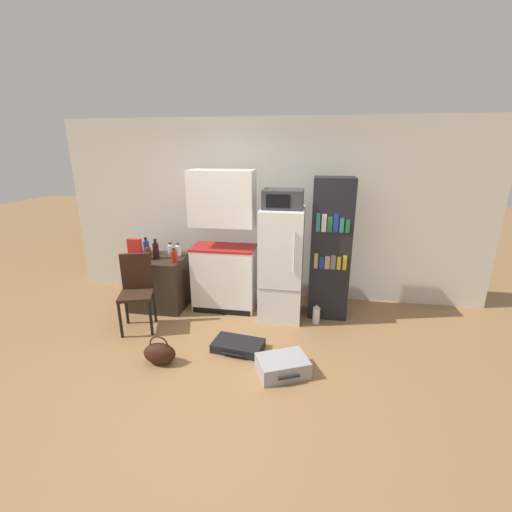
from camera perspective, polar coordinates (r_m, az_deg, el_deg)
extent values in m
plane|color=olive|center=(3.94, -4.62, -17.51)|extent=(24.00, 24.00, 0.00)
cube|color=silver|center=(5.24, 2.44, 7.48)|extent=(6.40, 0.10, 2.69)
cube|color=#2D2319|center=(5.24, -15.70, -4.16)|extent=(0.78, 0.66, 0.76)
cube|color=white|center=(4.98, -5.24, -3.77)|extent=(0.88, 0.47, 0.91)
cube|color=#B21E1E|center=(4.83, -5.39, 1.40)|extent=(0.89, 0.48, 0.03)
cube|color=white|center=(4.69, -5.64, 9.56)|extent=(0.88, 0.40, 0.75)
cube|color=black|center=(4.94, -5.80, -9.23)|extent=(0.84, 0.01, 0.08)
cube|color=white|center=(4.66, 4.29, -1.31)|extent=(0.56, 0.66, 1.51)
cube|color=gray|center=(4.43, 3.82, -5.66)|extent=(0.54, 0.01, 0.01)
cylinder|color=silver|center=(4.23, 6.41, 0.56)|extent=(0.02, 0.02, 0.53)
cube|color=#333333|center=(4.45, 4.55, 9.45)|extent=(0.52, 0.38, 0.24)
cube|color=black|center=(4.27, 3.69, 9.11)|extent=(0.30, 0.01, 0.17)
cube|color=black|center=(4.71, 12.26, 1.09)|extent=(0.53, 0.39, 1.91)
cube|color=tan|center=(4.54, 9.96, -0.80)|extent=(0.05, 0.01, 0.21)
cube|color=#193899|center=(4.55, 10.87, -1.11)|extent=(0.06, 0.01, 0.16)
cube|color=tan|center=(4.55, 11.80, -1.08)|extent=(0.06, 0.01, 0.18)
cube|color=slate|center=(4.56, 12.73, -1.04)|extent=(0.06, 0.01, 0.19)
cube|color=gold|center=(4.57, 13.64, -1.18)|extent=(0.05, 0.01, 0.17)
cube|color=gold|center=(4.57, 14.57, -1.11)|extent=(0.05, 0.01, 0.19)
cube|color=teal|center=(4.41, 10.31, 5.53)|extent=(0.05, 0.01, 0.24)
cube|color=silver|center=(4.42, 11.27, 5.40)|extent=(0.06, 0.01, 0.23)
cube|color=#1E7033|center=(4.42, 12.21, 5.16)|extent=(0.06, 0.01, 0.20)
cube|color=#193899|center=(4.42, 13.18, 5.35)|extent=(0.06, 0.01, 0.24)
cube|color=teal|center=(4.43, 14.11, 4.98)|extent=(0.05, 0.01, 0.19)
cube|color=#1E7033|center=(4.44, 15.05, 4.81)|extent=(0.05, 0.01, 0.17)
cylinder|color=white|center=(5.10, -12.86, 0.85)|extent=(0.08, 0.08, 0.15)
cylinder|color=white|center=(5.08, -12.93, 1.79)|extent=(0.04, 0.04, 0.03)
cylinder|color=black|center=(5.08, -12.94, 2.02)|extent=(0.04, 0.04, 0.02)
cylinder|color=brown|center=(5.12, -17.50, 0.54)|extent=(0.07, 0.07, 0.15)
cylinder|color=brown|center=(5.10, -17.59, 1.50)|extent=(0.03, 0.03, 0.03)
cylinder|color=black|center=(5.09, -17.61, 1.73)|extent=(0.04, 0.04, 0.02)
cylinder|color=black|center=(5.05, -16.34, 0.83)|extent=(0.09, 0.09, 0.22)
cylinder|color=black|center=(5.01, -16.47, 2.27)|extent=(0.04, 0.04, 0.04)
cylinder|color=black|center=(5.01, -16.50, 2.61)|extent=(0.05, 0.05, 0.02)
cylinder|color=#1E47A3|center=(5.31, -17.82, 1.35)|extent=(0.09, 0.09, 0.20)
cylinder|color=#1E47A3|center=(5.28, -17.94, 2.57)|extent=(0.04, 0.04, 0.04)
cylinder|color=black|center=(5.27, -17.97, 2.86)|extent=(0.05, 0.05, 0.02)
cylinder|color=#AD1914|center=(4.82, -13.48, -0.13)|extent=(0.08, 0.08, 0.16)
cylinder|color=#AD1914|center=(4.80, -13.55, 0.92)|extent=(0.04, 0.04, 0.03)
cylinder|color=black|center=(4.79, -13.57, 1.17)|extent=(0.04, 0.04, 0.02)
cylinder|color=silver|center=(5.08, -14.01, 0.78)|extent=(0.08, 0.08, 0.16)
cylinder|color=silver|center=(5.05, -14.09, 1.83)|extent=(0.04, 0.04, 0.03)
cylinder|color=black|center=(5.05, -14.11, 2.08)|extent=(0.04, 0.04, 0.02)
cube|color=red|center=(5.08, -19.51, 1.07)|extent=(0.19, 0.07, 0.30)
cylinder|color=black|center=(4.60, -21.68, -9.97)|extent=(0.04, 0.04, 0.46)
cylinder|color=black|center=(4.53, -17.12, -9.91)|extent=(0.04, 0.04, 0.46)
cylinder|color=black|center=(4.91, -20.80, -8.04)|extent=(0.04, 0.04, 0.46)
cylinder|color=black|center=(4.85, -16.56, -7.94)|extent=(0.04, 0.04, 0.46)
cube|color=#331E14|center=(4.61, -19.35, -6.13)|extent=(0.51, 0.51, 0.04)
cube|color=#331E14|center=(4.69, -19.30, -2.37)|extent=(0.38, 0.17, 0.47)
cube|color=black|center=(4.14, -2.99, -14.69)|extent=(0.62, 0.41, 0.10)
cylinder|color=black|center=(4.00, -3.96, -16.06)|extent=(0.26, 0.06, 0.02)
cube|color=#99999E|center=(3.76, 4.44, -17.79)|extent=(0.61, 0.54, 0.18)
cylinder|color=black|center=(3.61, 5.56, -19.53)|extent=(0.22, 0.11, 0.02)
ellipsoid|color=#33190F|center=(4.02, -15.76, -15.38)|extent=(0.36, 0.20, 0.24)
torus|color=#33190F|center=(3.96, -15.90, -14.06)|extent=(0.21, 0.02, 0.21)
cylinder|color=silver|center=(4.73, 10.01, -9.71)|extent=(0.10, 0.10, 0.23)
cylinder|color=silver|center=(4.67, 10.10, -8.26)|extent=(0.04, 0.04, 0.04)
cylinder|color=black|center=(4.66, 10.12, -7.90)|extent=(0.05, 0.05, 0.02)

